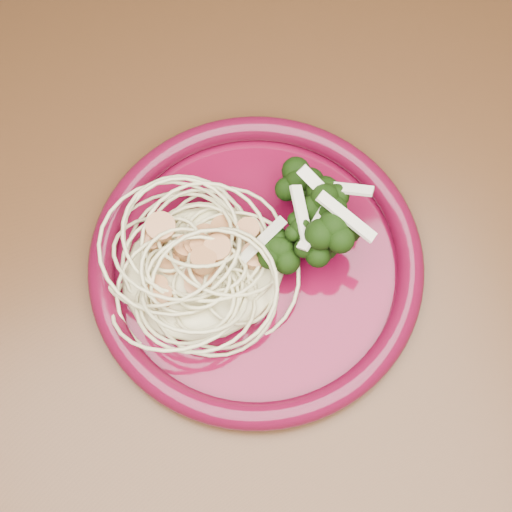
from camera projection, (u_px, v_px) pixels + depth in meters
The scene contains 6 objects.
dining_table at pixel (305, 294), 0.63m from camera, with size 1.20×0.80×0.75m.
dinner_plate at pixel (256, 262), 0.53m from camera, with size 0.28×0.28×0.02m.
spaghetti_pile at pixel (202, 267), 0.52m from camera, with size 0.12×0.11×0.03m, color #C7BF89.
scallop_cluster at pixel (199, 250), 0.49m from camera, with size 0.10×0.10×0.03m, color #BC7B48, non-canonical shape.
broccoli_pile at pixel (322, 240), 0.52m from camera, with size 0.07×0.12×0.04m, color black.
onion_garnish at pixel (325, 224), 0.49m from camera, with size 0.05×0.08×0.05m, color beige, non-canonical shape.
Camera 1 is at (-0.11, -0.19, 1.25)m, focal length 50.00 mm.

